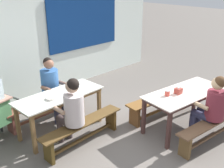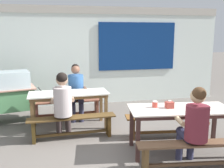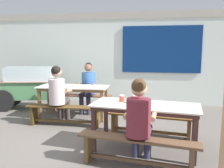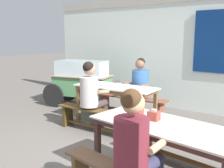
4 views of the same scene
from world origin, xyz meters
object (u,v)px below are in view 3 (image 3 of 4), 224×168
bench_far_front (65,113)px  condiment_jar (122,98)px  person_near_front (139,117)px  person_center_facing (88,85)px  bench_near_front (137,148)px  food_cart (29,84)px  person_left_back_turned (58,92)px  dining_table_far (73,90)px  bench_near_back (150,121)px  bench_far_back (81,100)px  soup_bowl (63,86)px  tissue_box (135,100)px  dining_table_near (145,109)px

bench_far_front → condiment_jar: 1.61m
person_near_front → condiment_jar: (-0.33, 0.69, 0.10)m
person_center_facing → bench_near_front: bearing=-61.7°
food_cart → person_near_front: size_ratio=1.52×
person_left_back_turned → person_near_front: person_left_back_turned is taller
person_center_facing → condiment_jar: bearing=-59.7°
dining_table_far → bench_near_back: 2.05m
dining_table_far → bench_far_back: (-0.02, 0.61, -0.38)m
soup_bowl → bench_far_front: bearing=-67.0°
dining_table_far → bench_far_front: bearing=-88.4°
bench_far_front → condiment_jar: (1.31, -0.77, 0.52)m
food_cart → soup_bowl: food_cart is taller
bench_near_front → food_cart: food_cart is taller
person_left_back_turned → tissue_box: size_ratio=9.85×
bench_near_front → condiment_jar: bearing=112.6°
dining_table_far → person_left_back_turned: person_left_back_turned is taller
dining_table_near → bench_near_front: bearing=-97.1°
bench_near_back → person_near_front: (-0.13, -1.15, 0.40)m
dining_table_near → food_cart: bearing=146.1°
bench_near_front → person_near_front: size_ratio=1.35×
food_cart → bench_far_back: bearing=0.1°
dining_table_far → person_center_facing: size_ratio=1.29×
person_left_back_turned → bench_far_front: bearing=-20.0°
bench_far_front → condiment_jar: size_ratio=15.32×
bench_far_back → bench_near_back: 2.37m
bench_near_back → soup_bowl: (-2.01, 0.86, 0.47)m
dining_table_far → bench_far_back: dining_table_far is taller
food_cart → bench_far_front: bearing=-39.7°
dining_table_near → person_center_facing: 2.59m
person_near_front → condiment_jar: 0.77m
dining_table_far → condiment_jar: 1.93m
dining_table_near → condiment_jar: bearing=160.0°
bench_far_back → person_center_facing: bearing=-13.6°
bench_far_back → tissue_box: size_ratio=12.67×
tissue_box → person_center_facing: bearing=123.7°
dining_table_near → condiment_jar: 0.43m
bench_near_front → person_center_facing: person_center_facing is taller
bench_far_front → bench_near_back: bearing=-9.7°
bench_far_back → condiment_jar: size_ratio=15.27×
person_left_back_turned → bench_far_back: bearing=84.1°
dining_table_near → bench_far_front: (-1.70, 0.91, -0.39)m
bench_far_back → bench_near_back: (1.81, -1.53, 0.00)m
dining_table_far → bench_near_front: bearing=-52.4°
dining_table_far → soup_bowl: (-0.22, -0.06, 0.10)m
person_center_facing → person_near_front: person_center_facing is taller
food_cart → bench_near_back: bearing=-25.1°
bench_far_front → bench_near_back: (1.78, -0.30, 0.01)m
bench_near_back → soup_bowl: 2.24m
person_left_back_turned → bench_near_front: bearing=-41.5°
dining_table_far → soup_bowl: bearing=-164.1°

